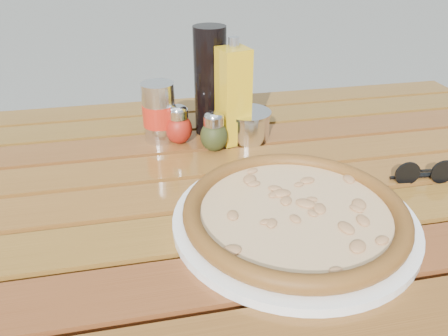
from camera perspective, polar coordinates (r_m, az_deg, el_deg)
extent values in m
cube|color=#39210C|center=(1.49, 21.85, -5.16)|extent=(0.06, 0.06, 0.70)
cube|color=#351A0C|center=(0.76, 0.30, -5.96)|extent=(1.36, 0.86, 0.04)
cube|color=#51230E|center=(0.59, 4.51, -14.35)|extent=(1.40, 0.09, 0.03)
cube|color=#5C3610|center=(0.66, 2.14, -8.44)|extent=(1.40, 0.09, 0.03)
cube|color=#5A3110|center=(0.74, 0.31, -3.76)|extent=(1.40, 0.09, 0.03)
cube|color=#58300F|center=(0.83, -1.13, -0.01)|extent=(1.40, 0.09, 0.03)
cube|color=#50280E|center=(0.92, -2.31, 3.03)|extent=(1.40, 0.09, 0.03)
cube|color=#52310E|center=(1.01, -3.27, 5.52)|extent=(1.40, 0.09, 0.03)
cube|color=#512F0E|center=(1.10, -4.09, 7.61)|extent=(1.40, 0.09, 0.03)
cylinder|color=white|center=(0.66, 9.13, -6.66)|extent=(0.45, 0.45, 0.01)
cylinder|color=#FEE7B6|center=(0.65, 9.21, -5.81)|extent=(0.42, 0.42, 0.01)
torus|color=black|center=(0.65, 9.25, -5.45)|extent=(0.45, 0.45, 0.03)
ellipsoid|color=#A82113|center=(0.89, -5.92, 5.12)|extent=(0.07, 0.07, 0.06)
cylinder|color=white|center=(0.87, -6.04, 7.09)|extent=(0.05, 0.05, 0.02)
ellipsoid|color=silver|center=(0.87, -6.07, 7.64)|extent=(0.04, 0.04, 0.02)
ellipsoid|color=#363C18|center=(0.85, -1.32, 4.21)|extent=(0.07, 0.07, 0.06)
cylinder|color=silver|center=(0.84, -1.34, 6.25)|extent=(0.05, 0.05, 0.02)
ellipsoid|color=silver|center=(0.83, -1.35, 6.82)|extent=(0.05, 0.05, 0.02)
cylinder|color=black|center=(0.91, -1.80, 11.23)|extent=(0.07, 0.07, 0.22)
cylinder|color=silver|center=(0.89, -8.47, 7.25)|extent=(0.07, 0.07, 0.12)
cylinder|color=#B32212|center=(0.90, -8.45, 6.95)|extent=(0.07, 0.07, 0.04)
cube|color=gold|center=(0.86, 1.21, 9.29)|extent=(0.07, 0.07, 0.19)
cylinder|color=silver|center=(0.83, 1.29, 16.07)|extent=(0.02, 0.02, 0.02)
cylinder|color=silver|center=(0.90, 3.07, 5.51)|extent=(0.12, 0.12, 0.05)
cylinder|color=silver|center=(0.89, 3.12, 7.21)|extent=(0.12, 0.12, 0.01)
sphere|color=silver|center=(0.89, 3.14, 7.69)|extent=(0.02, 0.02, 0.01)
cylinder|color=black|center=(0.81, 22.85, -0.69)|extent=(0.04, 0.01, 0.04)
cylinder|color=black|center=(0.84, 26.71, -0.45)|extent=(0.04, 0.01, 0.04)
cube|color=black|center=(0.82, 24.88, -0.33)|extent=(0.02, 0.01, 0.00)
cube|color=black|center=(0.83, 23.65, -1.03)|extent=(0.09, 0.01, 0.00)
cube|color=black|center=(0.85, 24.66, -0.75)|extent=(0.09, 0.01, 0.00)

